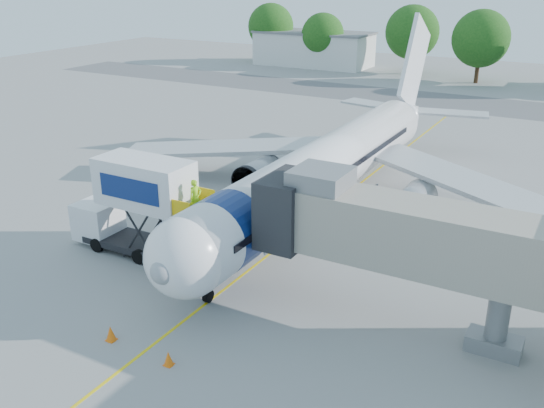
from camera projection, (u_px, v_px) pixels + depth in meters
The scene contains 13 objects.
ground at pixel (299, 231), 36.33m from camera, with size 160.00×160.00×0.00m, color gray.
guidance_line at pixel (299, 231), 36.33m from camera, with size 0.15×70.00×0.01m, color yellow.
taxiway_strip at pixel (463, 103), 70.42m from camera, with size 120.00×10.00×0.01m, color #59595B.
aircraft at pixel (329, 166), 38.60m from camera, with size 34.17×37.73×11.35m.
jet_bridge at pixel (395, 233), 25.42m from camera, with size 13.90×3.20×6.60m.
catering_hiloader at pixel (137, 207), 32.50m from camera, with size 8.50×2.44×5.50m.
safety_cone_a at pixel (168, 359), 23.96m from camera, with size 0.40×0.40×0.63m.
safety_cone_b at pixel (111, 333), 25.55m from camera, with size 0.44×0.44×0.69m.
outbuilding_left at pixel (314, 48), 96.84m from camera, with size 18.40×8.40×5.30m.
tree_a at pixel (271, 27), 98.96m from camera, with size 7.42×7.42×9.46m.
tree_b at pixel (323, 35), 93.41m from camera, with size 6.57×6.57×8.37m.
tree_c at pixel (412, 32), 87.84m from camera, with size 7.74×7.74×9.87m.
tree_d at pixel (481, 39), 80.73m from camera, with size 7.62×7.62×9.72m.
Camera 1 is at (14.87, -29.78, 14.74)m, focal length 40.00 mm.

